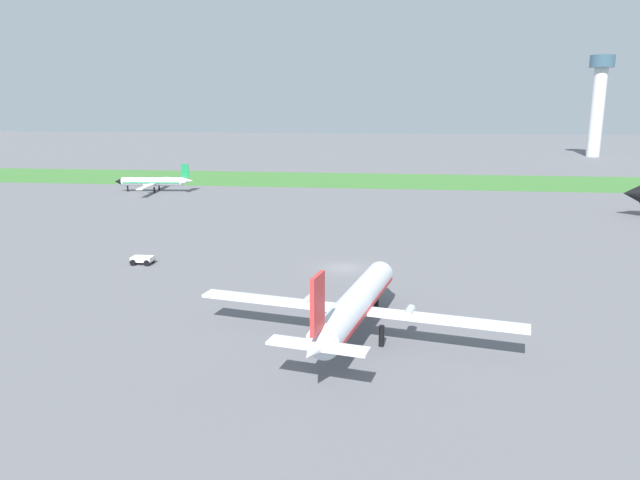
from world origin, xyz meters
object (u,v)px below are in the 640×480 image
object	(u,v)px
airplane_taxiing_turboprop	(154,182)
control_tower	(599,97)
airplane_foreground_turboprop	(355,304)
baggage_cart_near_gate	(142,259)

from	to	relation	value
airplane_taxiing_turboprop	control_tower	world-z (taller)	control_tower
airplane_foreground_turboprop	baggage_cart_near_gate	size ratio (longest dim) A/B	10.79
airplane_foreground_turboprop	airplane_taxiing_turboprop	bearing A→B (deg)	43.86
airplane_foreground_turboprop	baggage_cart_near_gate	xyz separation A→B (m)	(-25.90, 19.28, -2.30)
baggage_cart_near_gate	airplane_taxiing_turboprop	bearing A→B (deg)	111.37
control_tower	airplane_taxiing_turboprop	bearing A→B (deg)	-140.42
airplane_foreground_turboprop	baggage_cart_near_gate	world-z (taller)	airplane_foreground_turboprop
airplane_taxiing_turboprop	baggage_cart_near_gate	size ratio (longest dim) A/B	8.07
airplane_foreground_turboprop	airplane_taxiing_turboprop	size ratio (longest dim) A/B	1.34
airplane_foreground_turboprop	baggage_cart_near_gate	distance (m)	32.37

